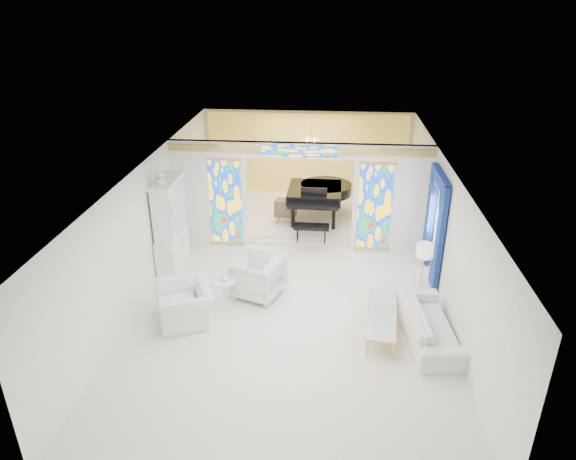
# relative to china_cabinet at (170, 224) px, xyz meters

# --- Properties ---
(floor) EXTENTS (12.00, 12.00, 0.00)m
(floor) POSITION_rel_china_cabinet_xyz_m (3.22, -0.60, -1.17)
(floor) COLOR silver
(floor) RESTS_ON ground
(ceiling) EXTENTS (7.00, 12.00, 0.02)m
(ceiling) POSITION_rel_china_cabinet_xyz_m (3.22, -0.60, 1.83)
(ceiling) COLOR white
(ceiling) RESTS_ON wall_back
(wall_back) EXTENTS (7.00, 0.02, 3.00)m
(wall_back) POSITION_rel_china_cabinet_xyz_m (3.22, 5.40, 0.33)
(wall_back) COLOR white
(wall_back) RESTS_ON floor
(wall_front) EXTENTS (7.00, 0.02, 3.00)m
(wall_front) POSITION_rel_china_cabinet_xyz_m (3.22, -6.60, 0.33)
(wall_front) COLOR white
(wall_front) RESTS_ON floor
(wall_left) EXTENTS (0.02, 12.00, 3.00)m
(wall_left) POSITION_rel_china_cabinet_xyz_m (-0.28, -0.60, 0.33)
(wall_left) COLOR white
(wall_left) RESTS_ON floor
(wall_right) EXTENTS (0.02, 12.00, 3.00)m
(wall_right) POSITION_rel_china_cabinet_xyz_m (6.72, -0.60, 0.33)
(wall_right) COLOR white
(wall_right) RESTS_ON floor
(partition_wall) EXTENTS (7.00, 0.22, 3.00)m
(partition_wall) POSITION_rel_china_cabinet_xyz_m (3.22, 1.40, 0.48)
(partition_wall) COLOR white
(partition_wall) RESTS_ON floor
(stained_glass_left) EXTENTS (0.90, 0.04, 2.40)m
(stained_glass_left) POSITION_rel_china_cabinet_xyz_m (1.19, 1.29, 0.13)
(stained_glass_left) COLOR gold
(stained_glass_left) RESTS_ON partition_wall
(stained_glass_right) EXTENTS (0.90, 0.04, 2.40)m
(stained_glass_right) POSITION_rel_china_cabinet_xyz_m (5.25, 1.29, 0.13)
(stained_glass_right) COLOR gold
(stained_glass_right) RESTS_ON partition_wall
(stained_glass_transom) EXTENTS (2.00, 0.04, 0.34)m
(stained_glass_transom) POSITION_rel_china_cabinet_xyz_m (3.22, 1.29, 1.65)
(stained_glass_transom) COLOR gold
(stained_glass_transom) RESTS_ON partition_wall
(alcove_platform) EXTENTS (6.80, 3.80, 0.18)m
(alcove_platform) POSITION_rel_china_cabinet_xyz_m (3.22, 3.50, -1.08)
(alcove_platform) COLOR silver
(alcove_platform) RESTS_ON floor
(gold_curtain_back) EXTENTS (6.70, 0.10, 2.90)m
(gold_curtain_back) POSITION_rel_china_cabinet_xyz_m (3.22, 5.28, 0.33)
(gold_curtain_back) COLOR #EECF52
(gold_curtain_back) RESTS_ON wall_back
(chandelier) EXTENTS (0.48, 0.48, 0.30)m
(chandelier) POSITION_rel_china_cabinet_xyz_m (3.42, 3.40, 1.38)
(chandelier) COLOR gold
(chandelier) RESTS_ON ceiling
(blue_drapes) EXTENTS (0.14, 1.85, 2.65)m
(blue_drapes) POSITION_rel_china_cabinet_xyz_m (6.62, 0.10, 0.41)
(blue_drapes) COLOR navy
(blue_drapes) RESTS_ON wall_right
(china_cabinet) EXTENTS (0.56, 1.46, 2.72)m
(china_cabinet) POSITION_rel_china_cabinet_xyz_m (0.00, 0.00, 0.00)
(china_cabinet) COLOR silver
(china_cabinet) RESTS_ON floor
(armchair_left) EXTENTS (1.52, 1.60, 0.82)m
(armchair_left) POSITION_rel_china_cabinet_xyz_m (0.97, -2.44, -0.76)
(armchair_left) COLOR white
(armchair_left) RESTS_ON floor
(armchair_right) EXTENTS (1.36, 1.34, 0.97)m
(armchair_right) POSITION_rel_china_cabinet_xyz_m (2.41, -1.27, -0.68)
(armchair_right) COLOR white
(armchair_right) RESTS_ON floor
(sofa) EXTENTS (1.15, 2.44, 0.69)m
(sofa) POSITION_rel_china_cabinet_xyz_m (6.17, -2.64, -0.82)
(sofa) COLOR white
(sofa) RESTS_ON floor
(side_table) EXTENTS (0.65, 0.65, 0.65)m
(side_table) POSITION_rel_china_cabinet_xyz_m (1.74, -1.79, -0.74)
(side_table) COLOR silver
(side_table) RESTS_ON floor
(vase) EXTENTS (0.19, 0.19, 0.18)m
(vase) POSITION_rel_china_cabinet_xyz_m (1.74, -1.79, -0.42)
(vase) COLOR white
(vase) RESTS_ON side_table
(coffee_table) EXTENTS (0.81, 2.00, 0.44)m
(coffee_table) POSITION_rel_china_cabinet_xyz_m (5.22, -2.49, -0.77)
(coffee_table) COLOR silver
(coffee_table) RESTS_ON floor
(floor_lamp) EXTENTS (0.48, 0.48, 1.54)m
(floor_lamp) POSITION_rel_china_cabinet_xyz_m (6.16, -1.36, 0.14)
(floor_lamp) COLOR gold
(floor_lamp) RESTS_ON floor
(grand_piano) EXTENTS (1.95, 3.03, 1.22)m
(grand_piano) POSITION_rel_china_cabinet_xyz_m (3.73, 3.13, -0.17)
(grand_piano) COLOR black
(grand_piano) RESTS_ON alcove_platform
(tv_console) EXTENTS (0.68, 0.51, 0.73)m
(tv_console) POSITION_rel_china_cabinet_xyz_m (2.73, 2.61, -0.52)
(tv_console) COLOR #53341E
(tv_console) RESTS_ON alcove_platform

